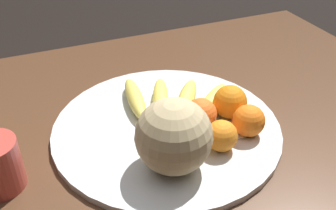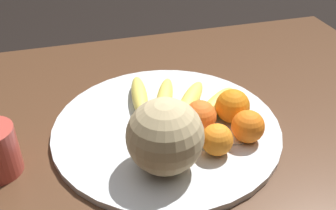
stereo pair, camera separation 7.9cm
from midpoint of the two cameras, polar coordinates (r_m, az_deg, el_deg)
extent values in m
cube|color=#4C301E|center=(0.88, -4.08, -2.95)|extent=(1.34, 0.86, 0.04)
cube|color=#4C301E|center=(1.58, 12.47, -1.97)|extent=(0.07, 0.07, 0.72)
cylinder|color=silver|center=(0.83, -2.75, -3.38)|extent=(0.47, 0.47, 0.01)
torus|color=navy|center=(0.82, -2.75, -3.32)|extent=(0.47, 0.47, 0.01)
sphere|color=tan|center=(0.68, -2.50, -4.68)|extent=(0.14, 0.14, 0.14)
sphere|color=brown|center=(0.80, -2.58, -2.53)|extent=(0.03, 0.03, 0.03)
ellipsoid|color=#E5D156|center=(0.86, 3.78, 0.32)|extent=(0.14, 0.13, 0.04)
ellipsoid|color=#E5D156|center=(0.86, 0.05, 0.71)|extent=(0.12, 0.15, 0.04)
ellipsoid|color=#E5D156|center=(0.87, -3.69, 0.91)|extent=(0.09, 0.16, 0.03)
ellipsoid|color=#E5D156|center=(0.88, -7.40, 0.92)|extent=(0.06, 0.17, 0.03)
sphere|color=orange|center=(0.79, 8.84, -2.36)|extent=(0.07, 0.07, 0.07)
sphere|color=orange|center=(0.78, -3.16, -2.65)|extent=(0.06, 0.06, 0.06)
sphere|color=orange|center=(0.83, 6.33, 0.37)|extent=(0.07, 0.07, 0.07)
sphere|color=orange|center=(0.79, 1.94, -1.42)|extent=(0.07, 0.07, 0.07)
sphere|color=orange|center=(0.74, 4.77, -4.59)|extent=(0.06, 0.06, 0.06)
cube|color=white|center=(0.79, 4.64, -4.65)|extent=(0.10, 0.05, 0.00)
camera|label=1|loc=(0.04, -92.86, -1.94)|focal=42.00mm
camera|label=2|loc=(0.04, 87.14, 1.94)|focal=42.00mm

